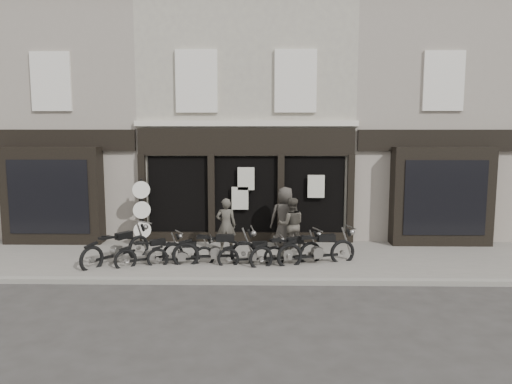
{
  "coord_description": "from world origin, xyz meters",
  "views": [
    {
      "loc": [
        0.62,
        -13.45,
        3.97
      ],
      "look_at": [
        0.35,
        1.6,
        1.97
      ],
      "focal_mm": 35.0,
      "sensor_mm": 36.0,
      "label": 1
    }
  ],
  "objects_px": {
    "motorcycle_1": "(150,255)",
    "motorcycle_6": "(317,252)",
    "motorcycle_2": "(182,256)",
    "man_left": "(226,225)",
    "advert_sign_post": "(142,215)",
    "motorcycle_4": "(252,255)",
    "man_centre": "(291,225)",
    "man_right": "(285,217)",
    "motorcycle_3": "(216,252)",
    "motorcycle_0": "(117,250)",
    "motorcycle_5": "(287,253)"
  },
  "relations": [
    {
      "from": "motorcycle_4",
      "to": "man_right",
      "type": "distance_m",
      "value": 2.27
    },
    {
      "from": "motorcycle_4",
      "to": "motorcycle_5",
      "type": "height_order",
      "value": "motorcycle_5"
    },
    {
      "from": "motorcycle_4",
      "to": "man_centre",
      "type": "distance_m",
      "value": 1.93
    },
    {
      "from": "motorcycle_6",
      "to": "motorcycle_1",
      "type": "bearing_deg",
      "value": 164.66
    },
    {
      "from": "motorcycle_2",
      "to": "motorcycle_4",
      "type": "relative_size",
      "value": 0.98
    },
    {
      "from": "motorcycle_1",
      "to": "man_right",
      "type": "relative_size",
      "value": 0.92
    },
    {
      "from": "man_right",
      "to": "motorcycle_3",
      "type": "bearing_deg",
      "value": 38.04
    },
    {
      "from": "motorcycle_4",
      "to": "man_centre",
      "type": "xyz_separation_m",
      "value": [
        1.16,
        1.43,
        0.59
      ]
    },
    {
      "from": "motorcycle_3",
      "to": "motorcycle_0",
      "type": "bearing_deg",
      "value": 170.74
    },
    {
      "from": "motorcycle_3",
      "to": "man_right",
      "type": "bearing_deg",
      "value": 35.46
    },
    {
      "from": "motorcycle_5",
      "to": "man_right",
      "type": "xyz_separation_m",
      "value": [
        0.02,
        1.87,
        0.68
      ]
    },
    {
      "from": "man_right",
      "to": "motorcycle_1",
      "type": "bearing_deg",
      "value": 21.96
    },
    {
      "from": "motorcycle_3",
      "to": "man_right",
      "type": "relative_size",
      "value": 1.22
    },
    {
      "from": "motorcycle_2",
      "to": "motorcycle_1",
      "type": "bearing_deg",
      "value": 168.89
    },
    {
      "from": "motorcycle_3",
      "to": "motorcycle_4",
      "type": "distance_m",
      "value": 1.03
    },
    {
      "from": "motorcycle_1",
      "to": "man_centre",
      "type": "relative_size",
      "value": 1.07
    },
    {
      "from": "motorcycle_4",
      "to": "motorcycle_5",
      "type": "xyz_separation_m",
      "value": [
        0.97,
        0.03,
        0.05
      ]
    },
    {
      "from": "motorcycle_3",
      "to": "advert_sign_post",
      "type": "height_order",
      "value": "advert_sign_post"
    },
    {
      "from": "motorcycle_3",
      "to": "man_right",
      "type": "xyz_separation_m",
      "value": [
        2.03,
        1.85,
        0.65
      ]
    },
    {
      "from": "motorcycle_1",
      "to": "motorcycle_5",
      "type": "bearing_deg",
      "value": -30.5
    },
    {
      "from": "motorcycle_5",
      "to": "man_left",
      "type": "relative_size",
      "value": 1.25
    },
    {
      "from": "motorcycle_2",
      "to": "motorcycle_4",
      "type": "xyz_separation_m",
      "value": [
        1.98,
        0.03,
        0.01
      ]
    },
    {
      "from": "motorcycle_0",
      "to": "motorcycle_6",
      "type": "distance_m",
      "value": 5.7
    },
    {
      "from": "man_right",
      "to": "motorcycle_2",
      "type": "bearing_deg",
      "value": 28.55
    },
    {
      "from": "motorcycle_6",
      "to": "advert_sign_post",
      "type": "height_order",
      "value": "advert_sign_post"
    },
    {
      "from": "man_centre",
      "to": "advert_sign_post",
      "type": "bearing_deg",
      "value": -10.36
    },
    {
      "from": "motorcycle_1",
      "to": "man_centre",
      "type": "distance_m",
      "value": 4.32
    },
    {
      "from": "motorcycle_3",
      "to": "motorcycle_6",
      "type": "distance_m",
      "value": 2.86
    },
    {
      "from": "motorcycle_0",
      "to": "motorcycle_3",
      "type": "bearing_deg",
      "value": -56.43
    },
    {
      "from": "motorcycle_0",
      "to": "motorcycle_3",
      "type": "height_order",
      "value": "motorcycle_3"
    },
    {
      "from": "motorcycle_0",
      "to": "advert_sign_post",
      "type": "bearing_deg",
      "value": 27.74
    },
    {
      "from": "motorcycle_0",
      "to": "motorcycle_4",
      "type": "xyz_separation_m",
      "value": [
        3.86,
        -0.16,
        -0.09
      ]
    },
    {
      "from": "motorcycle_3",
      "to": "man_centre",
      "type": "height_order",
      "value": "man_centre"
    },
    {
      "from": "motorcycle_1",
      "to": "man_left",
      "type": "xyz_separation_m",
      "value": [
        2.03,
        1.35,
        0.58
      ]
    },
    {
      "from": "man_left",
      "to": "advert_sign_post",
      "type": "xyz_separation_m",
      "value": [
        -2.75,
        0.74,
        0.16
      ]
    },
    {
      "from": "man_right",
      "to": "man_left",
      "type": "bearing_deg",
      "value": 12.76
    },
    {
      "from": "motorcycle_5",
      "to": "man_right",
      "type": "distance_m",
      "value": 1.99
    },
    {
      "from": "motorcycle_2",
      "to": "advert_sign_post",
      "type": "xyz_separation_m",
      "value": [
        -1.61,
        2.1,
        0.76
      ]
    },
    {
      "from": "motorcycle_1",
      "to": "advert_sign_post",
      "type": "bearing_deg",
      "value": 77.99
    },
    {
      "from": "motorcycle_4",
      "to": "man_left",
      "type": "relative_size",
      "value": 1.14
    },
    {
      "from": "motorcycle_1",
      "to": "motorcycle_4",
      "type": "relative_size",
      "value": 0.94
    },
    {
      "from": "motorcycle_1",
      "to": "man_centre",
      "type": "bearing_deg",
      "value": -11.42
    },
    {
      "from": "motorcycle_3",
      "to": "advert_sign_post",
      "type": "distance_m",
      "value": 3.33
    },
    {
      "from": "motorcycle_4",
      "to": "motorcycle_1",
      "type": "bearing_deg",
      "value": 170.27
    },
    {
      "from": "motorcycle_1",
      "to": "motorcycle_6",
      "type": "height_order",
      "value": "motorcycle_6"
    },
    {
      "from": "man_right",
      "to": "motorcycle_4",
      "type": "bearing_deg",
      "value": 57.97
    },
    {
      "from": "man_left",
      "to": "motorcycle_5",
      "type": "bearing_deg",
      "value": 143.01
    },
    {
      "from": "man_centre",
      "to": "motorcycle_0",
      "type": "bearing_deg",
      "value": 11.55
    },
    {
      "from": "motorcycle_3",
      "to": "man_centre",
      "type": "distance_m",
      "value": 2.64
    },
    {
      "from": "man_left",
      "to": "man_right",
      "type": "bearing_deg",
      "value": -164.03
    }
  ]
}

